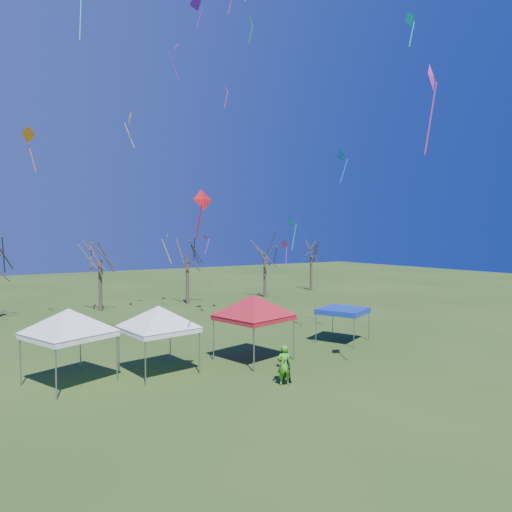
# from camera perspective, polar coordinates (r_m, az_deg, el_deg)

# --- Properties ---
(ground) EXTENTS (140.00, 140.00, 0.00)m
(ground) POSITION_cam_1_polar(r_m,az_deg,el_deg) (22.96, 3.00, -14.82)
(ground) COLOR #284817
(ground) RESTS_ON ground
(tree_2) EXTENTS (3.71, 3.71, 8.18)m
(tree_2) POSITION_cam_1_polar(r_m,az_deg,el_deg) (43.40, -18.95, 1.70)
(tree_2) COLOR #3D2D21
(tree_2) RESTS_ON ground
(tree_3) EXTENTS (3.59, 3.59, 7.91)m
(tree_3) POSITION_cam_1_polar(r_m,az_deg,el_deg) (45.86, -8.61, 1.60)
(tree_3) COLOR #3D2D21
(tree_3) RESTS_ON ground
(tree_4) EXTENTS (3.58, 3.58, 7.89)m
(tree_4) POSITION_cam_1_polar(r_m,az_deg,el_deg) (50.39, 1.12, 1.69)
(tree_4) COLOR #3D2D21
(tree_4) RESTS_ON ground
(tree_5) EXTENTS (3.39, 3.39, 7.46)m
(tree_5) POSITION_cam_1_polar(r_m,az_deg,el_deg) (57.08, 6.93, 1.46)
(tree_5) COLOR #3D2D21
(tree_5) RESTS_ON ground
(tent_white_west) EXTENTS (4.30, 4.30, 4.04)m
(tent_white_west) POSITION_cam_1_polar(r_m,az_deg,el_deg) (22.88, -22.39, -6.68)
(tent_white_west) COLOR gray
(tent_white_west) RESTS_ON ground
(tent_white_mid) EXTENTS (4.38, 4.38, 3.89)m
(tent_white_mid) POSITION_cam_1_polar(r_m,az_deg,el_deg) (23.32, -12.09, -6.67)
(tent_white_mid) COLOR gray
(tent_white_mid) RESTS_ON ground
(tent_red) EXTENTS (4.62, 4.62, 4.17)m
(tent_red) POSITION_cam_1_polar(r_m,az_deg,el_deg) (25.11, -0.30, -5.43)
(tent_red) COLOR gray
(tent_red) RESTS_ON ground
(tent_blue) EXTENTS (3.61, 3.61, 2.16)m
(tent_blue) POSITION_cam_1_polar(r_m,az_deg,el_deg) (30.14, 10.80, -6.77)
(tent_blue) COLOR gray
(tent_blue) RESTS_ON ground
(person_green) EXTENTS (0.77, 0.61, 1.84)m
(person_green) POSITION_cam_1_polar(r_m,az_deg,el_deg) (21.58, 3.51, -13.43)
(person_green) COLOR green
(person_green) RESTS_ON ground
(person_dark) EXTENTS (0.82, 0.64, 1.67)m
(person_dark) POSITION_cam_1_polar(r_m,az_deg,el_deg) (21.78, 3.47, -13.51)
(person_dark) COLOR black
(person_dark) RESTS_ON ground
(kite_19) EXTENTS (0.59, 0.81, 2.02)m
(kite_19) POSITION_cam_1_polar(r_m,az_deg,el_deg) (44.71, -6.31, 2.32)
(kite_19) COLOR #D32E9F
(kite_19) RESTS_ON ground
(kite_5) EXTENTS (1.13, 0.66, 3.68)m
(kite_5) POSITION_cam_1_polar(r_m,az_deg,el_deg) (20.90, 21.20, 19.97)
(kite_5) COLOR #F33693
(kite_5) RESTS_ON ground
(kite_17) EXTENTS (0.52, 0.88, 2.58)m
(kite_17) POSITION_cam_1_polar(r_m,az_deg,el_deg) (33.57, 4.50, 4.28)
(kite_17) COLOR #0CA8BE
(kite_17) RESTS_ON ground
(kite_22) EXTENTS (0.84, 0.98, 2.84)m
(kite_22) POSITION_cam_1_polar(r_m,az_deg,el_deg) (42.18, -11.10, 2.19)
(kite_22) COLOR yellow
(kite_22) RESTS_ON ground
(kite_1) EXTENTS (0.97, 0.50, 2.14)m
(kite_1) POSITION_cam_1_polar(r_m,az_deg,el_deg) (19.52, -6.64, 6.93)
(kite_1) COLOR red
(kite_1) RESTS_ON ground
(kite_9) EXTENTS (0.43, 0.78, 1.89)m
(kite_9) POSITION_cam_1_polar(r_m,az_deg,el_deg) (28.20, 18.69, 26.20)
(kite_9) COLOR #0ED4B7
(kite_9) RESTS_ON ground
(kite_27) EXTENTS (0.60, 0.92, 2.14)m
(kite_27) POSITION_cam_1_polar(r_m,az_deg,el_deg) (29.27, 10.64, 12.13)
(kite_27) COLOR blue
(kite_27) RESTS_ON ground
(kite_2) EXTENTS (1.21, 1.15, 3.34)m
(kite_2) POSITION_cam_1_polar(r_m,az_deg,el_deg) (38.10, -26.62, 13.39)
(kite_2) COLOR orange
(kite_2) RESTS_ON ground
(kite_12) EXTENTS (0.88, 1.00, 2.79)m
(kite_12) POSITION_cam_1_polar(r_m,az_deg,el_deg) (46.65, 3.62, 1.45)
(kite_12) COLOR #DB3082
(kite_12) RESTS_ON ground
(kite_18) EXTENTS (0.65, 0.73, 1.67)m
(kite_18) POSITION_cam_1_polar(r_m,az_deg,el_deg) (33.11, -3.75, 20.00)
(kite_18) COLOR red
(kite_18) RESTS_ON ground
(kite_15) EXTENTS (0.83, 0.93, 2.00)m
(kite_15) POSITION_cam_1_polar(r_m,az_deg,el_deg) (34.60, -0.61, 27.25)
(kite_15) COLOR #19A21A
(kite_15) RESTS_ON ground
(kite_3) EXTENTS (1.25, 1.62, 3.51)m
(kite_3) POSITION_cam_1_polar(r_m,az_deg,el_deg) (51.71, -7.51, 28.83)
(kite_3) COLOR purple
(kite_3) RESTS_ON ground
(kite_11) EXTENTS (0.74, 1.29, 2.78)m
(kite_11) POSITION_cam_1_polar(r_m,az_deg,el_deg) (37.93, -15.53, 16.22)
(kite_11) COLOR yellow
(kite_11) RESTS_ON ground
(kite_26) EXTENTS (0.87, 0.99, 2.84)m
(kite_26) POSITION_cam_1_polar(r_m,az_deg,el_deg) (39.71, -10.07, 24.21)
(kite_26) COLOR purple
(kite_26) RESTS_ON ground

